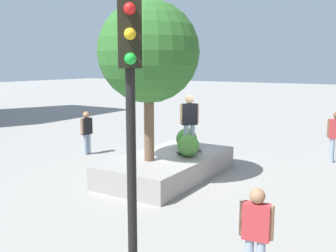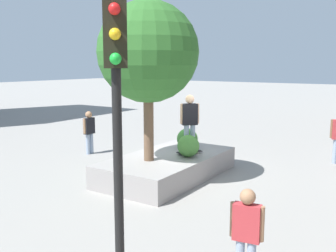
{
  "view_description": "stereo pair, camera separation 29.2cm",
  "coord_description": "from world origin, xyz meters",
  "px_view_note": "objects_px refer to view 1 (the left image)",
  "views": [
    {
      "loc": [
        9.85,
        6.03,
        3.34
      ],
      "look_at": [
        0.36,
        0.11,
        1.55
      ],
      "focal_mm": 41.16,
      "sensor_mm": 36.0,
      "label": 1
    },
    {
      "loc": [
        9.69,
        6.27,
        3.34
      ],
      "look_at": [
        0.36,
        0.11,
        1.55
      ],
      "focal_mm": 41.16,
      "sensor_mm": 36.0,
      "label": 2
    }
  ],
  "objects_px": {
    "skateboard": "(189,152)",
    "pedestrian_crossing": "(256,230)",
    "plaza_tree": "(149,52)",
    "traffic_light_corner": "(131,106)",
    "planter_ledge": "(168,166)",
    "bystander_watching": "(336,133)",
    "passerby_with_bag": "(87,130)",
    "skateboarder": "(189,119)"
  },
  "relations": [
    {
      "from": "pedestrian_crossing",
      "to": "passerby_with_bag",
      "type": "distance_m",
      "value": 9.7
    },
    {
      "from": "traffic_light_corner",
      "to": "passerby_with_bag",
      "type": "xyz_separation_m",
      "value": [
        -6.69,
        -7.21,
        -1.91
      ]
    },
    {
      "from": "skateboard",
      "to": "bystander_watching",
      "type": "xyz_separation_m",
      "value": [
        -3.88,
        3.57,
        0.33
      ]
    },
    {
      "from": "plaza_tree",
      "to": "passerby_with_bag",
      "type": "relative_size",
      "value": 2.73
    },
    {
      "from": "skateboard",
      "to": "traffic_light_corner",
      "type": "xyz_separation_m",
      "value": [
        6.36,
        2.67,
        2.14
      ]
    },
    {
      "from": "plaza_tree",
      "to": "bystander_watching",
      "type": "distance_m",
      "value": 7.15
    },
    {
      "from": "skateboarder",
      "to": "passerby_with_bag",
      "type": "relative_size",
      "value": 1.07
    },
    {
      "from": "skateboarder",
      "to": "pedestrian_crossing",
      "type": "bearing_deg",
      "value": 38.46
    },
    {
      "from": "passerby_with_bag",
      "to": "bystander_watching",
      "type": "bearing_deg",
      "value": 113.7
    },
    {
      "from": "plaza_tree",
      "to": "skateboard",
      "type": "distance_m",
      "value": 3.29
    },
    {
      "from": "planter_ledge",
      "to": "pedestrian_crossing",
      "type": "xyz_separation_m",
      "value": [
        4.14,
        4.15,
        0.56
      ]
    },
    {
      "from": "bystander_watching",
      "to": "passerby_with_bag",
      "type": "height_order",
      "value": "bystander_watching"
    },
    {
      "from": "planter_ledge",
      "to": "plaza_tree",
      "type": "relative_size",
      "value": 1.0
    },
    {
      "from": "planter_ledge",
      "to": "bystander_watching",
      "type": "distance_m",
      "value": 6.01
    },
    {
      "from": "pedestrian_crossing",
      "to": "plaza_tree",
      "type": "bearing_deg",
      "value": -128.24
    },
    {
      "from": "plaza_tree",
      "to": "traffic_light_corner",
      "type": "bearing_deg",
      "value": 32.67
    },
    {
      "from": "planter_ledge",
      "to": "passerby_with_bag",
      "type": "height_order",
      "value": "passerby_with_bag"
    },
    {
      "from": "skateboarder",
      "to": "planter_ledge",
      "type": "bearing_deg",
      "value": -34.77
    },
    {
      "from": "skateboard",
      "to": "passerby_with_bag",
      "type": "bearing_deg",
      "value": -94.09
    },
    {
      "from": "plaza_tree",
      "to": "passerby_with_bag",
      "type": "height_order",
      "value": "plaza_tree"
    },
    {
      "from": "planter_ledge",
      "to": "skateboarder",
      "type": "bearing_deg",
      "value": 145.23
    },
    {
      "from": "traffic_light_corner",
      "to": "passerby_with_bag",
      "type": "distance_m",
      "value": 10.02
    },
    {
      "from": "skateboard",
      "to": "pedestrian_crossing",
      "type": "relative_size",
      "value": 0.51
    },
    {
      "from": "traffic_light_corner",
      "to": "bystander_watching",
      "type": "relative_size",
      "value": 2.32
    },
    {
      "from": "plaza_tree",
      "to": "pedestrian_crossing",
      "type": "distance_m",
      "value": 6.15
    },
    {
      "from": "plaza_tree",
      "to": "skateboard",
      "type": "xyz_separation_m",
      "value": [
        -1.33,
        0.56,
        -2.96
      ]
    },
    {
      "from": "planter_ledge",
      "to": "skateboarder",
      "type": "relative_size",
      "value": 2.56
    },
    {
      "from": "pedestrian_crossing",
      "to": "passerby_with_bag",
      "type": "height_order",
      "value": "passerby_with_bag"
    },
    {
      "from": "passerby_with_bag",
      "to": "skateboard",
      "type": "bearing_deg",
      "value": 85.91
    },
    {
      "from": "traffic_light_corner",
      "to": "bystander_watching",
      "type": "xyz_separation_m",
      "value": [
        -10.25,
        0.9,
        -1.82
      ]
    },
    {
      "from": "plaza_tree",
      "to": "pedestrian_crossing",
      "type": "relative_size",
      "value": 2.89
    },
    {
      "from": "pedestrian_crossing",
      "to": "skateboard",
      "type": "bearing_deg",
      "value": -141.54
    },
    {
      "from": "skateboard",
      "to": "pedestrian_crossing",
      "type": "distance_m",
      "value": 6.03
    },
    {
      "from": "traffic_light_corner",
      "to": "passerby_with_bag",
      "type": "bearing_deg",
      "value": -132.84
    },
    {
      "from": "skateboard",
      "to": "pedestrian_crossing",
      "type": "xyz_separation_m",
      "value": [
        4.72,
        3.75,
        0.18
      ]
    },
    {
      "from": "skateboarder",
      "to": "skateboard",
      "type": "bearing_deg",
      "value": -69.44
    },
    {
      "from": "planter_ledge",
      "to": "bystander_watching",
      "type": "bearing_deg",
      "value": 138.33
    },
    {
      "from": "skateboarder",
      "to": "pedestrian_crossing",
      "type": "xyz_separation_m",
      "value": [
        4.72,
        3.75,
        -0.84
      ]
    },
    {
      "from": "skateboard",
      "to": "bystander_watching",
      "type": "bearing_deg",
      "value": 137.41
    },
    {
      "from": "planter_ledge",
      "to": "traffic_light_corner",
      "type": "bearing_deg",
      "value": 27.97
    },
    {
      "from": "bystander_watching",
      "to": "traffic_light_corner",
      "type": "bearing_deg",
      "value": -5.01
    },
    {
      "from": "planter_ledge",
      "to": "traffic_light_corner",
      "type": "relative_size",
      "value": 1.07
    }
  ]
}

